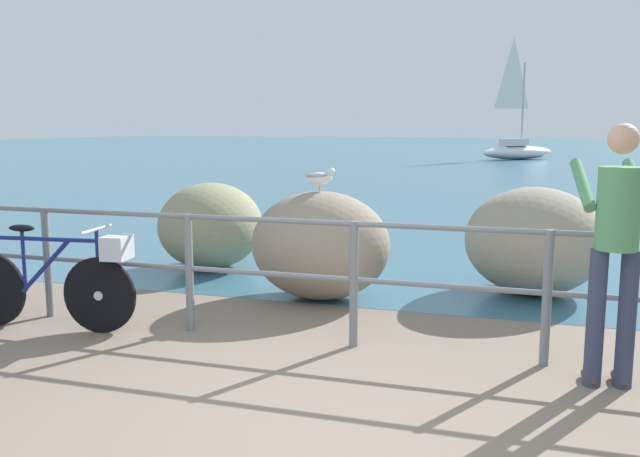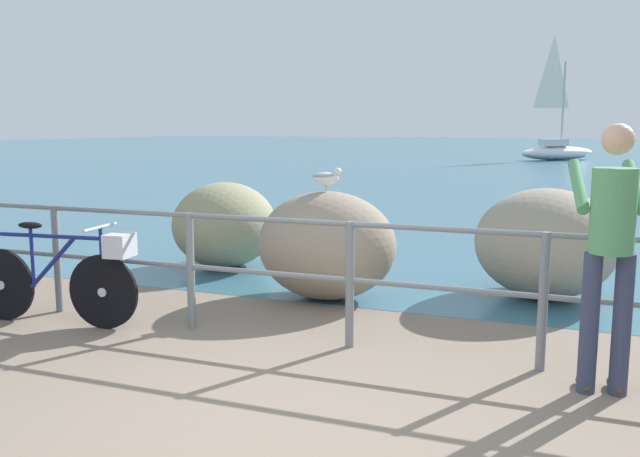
{
  "view_description": "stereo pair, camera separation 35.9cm",
  "coord_description": "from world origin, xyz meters",
  "px_view_note": "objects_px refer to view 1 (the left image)",
  "views": [
    {
      "loc": [
        1.29,
        -3.39,
        1.77
      ],
      "look_at": [
        -0.41,
        2.08,
        0.89
      ],
      "focal_mm": 37.74,
      "sensor_mm": 36.0,
      "label": 1
    },
    {
      "loc": [
        1.63,
        -3.27,
        1.77
      ],
      "look_at": [
        -0.41,
        2.08,
        0.89
      ],
      "focal_mm": 37.74,
      "sensor_mm": 36.0,
      "label": 2
    }
  ],
  "objects_px": {
    "breakwater_boulder_left": "(211,226)",
    "breakwater_boulder_right": "(534,241)",
    "sailboat": "(517,146)",
    "person_at_railing": "(615,243)",
    "seagull": "(320,177)",
    "breakwater_boulder_main": "(320,245)",
    "bicycle": "(59,278)"
  },
  "relations": [
    {
      "from": "bicycle",
      "to": "breakwater_boulder_main",
      "type": "relative_size",
      "value": 1.18
    },
    {
      "from": "person_at_railing",
      "to": "breakwater_boulder_right",
      "type": "distance_m",
      "value": 2.61
    },
    {
      "from": "breakwater_boulder_main",
      "to": "breakwater_boulder_right",
      "type": "height_order",
      "value": "breakwater_boulder_right"
    },
    {
      "from": "breakwater_boulder_left",
      "to": "person_at_railing",
      "type": "bearing_deg",
      "value": -31.8
    },
    {
      "from": "person_at_railing",
      "to": "sailboat",
      "type": "xyz_separation_m",
      "value": [
        -1.21,
        31.61,
        -0.28
      ]
    },
    {
      "from": "breakwater_boulder_right",
      "to": "sailboat",
      "type": "xyz_separation_m",
      "value": [
        -0.73,
        29.08,
        0.14
      ]
    },
    {
      "from": "person_at_railing",
      "to": "seagull",
      "type": "xyz_separation_m",
      "value": [
        -2.58,
        1.68,
        0.25
      ]
    },
    {
      "from": "bicycle",
      "to": "breakwater_boulder_right",
      "type": "distance_m",
      "value": 4.69
    },
    {
      "from": "person_at_railing",
      "to": "seagull",
      "type": "distance_m",
      "value": 3.09
    },
    {
      "from": "person_at_railing",
      "to": "seagull",
      "type": "relative_size",
      "value": 5.32
    },
    {
      "from": "person_at_railing",
      "to": "breakwater_boulder_main",
      "type": "xyz_separation_m",
      "value": [
        -2.57,
        1.65,
        -0.44
      ]
    },
    {
      "from": "breakwater_boulder_main",
      "to": "sailboat",
      "type": "relative_size",
      "value": 0.23
    },
    {
      "from": "breakwater_boulder_left",
      "to": "seagull",
      "type": "height_order",
      "value": "seagull"
    },
    {
      "from": "breakwater_boulder_right",
      "to": "seagull",
      "type": "xyz_separation_m",
      "value": [
        -2.1,
        -0.85,
        0.68
      ]
    },
    {
      "from": "breakwater_boulder_main",
      "to": "sailboat",
      "type": "bearing_deg",
      "value": 87.4
    },
    {
      "from": "breakwater_boulder_left",
      "to": "breakwater_boulder_right",
      "type": "bearing_deg",
      "value": -2.1
    },
    {
      "from": "breakwater_boulder_right",
      "to": "sailboat",
      "type": "bearing_deg",
      "value": 91.43
    },
    {
      "from": "breakwater_boulder_left",
      "to": "seagull",
      "type": "bearing_deg",
      "value": -29.85
    },
    {
      "from": "breakwater_boulder_main",
      "to": "breakwater_boulder_left",
      "type": "height_order",
      "value": "breakwater_boulder_main"
    },
    {
      "from": "breakwater_boulder_right",
      "to": "seagull",
      "type": "relative_size",
      "value": 4.38
    },
    {
      "from": "bicycle",
      "to": "sailboat",
      "type": "bearing_deg",
      "value": 78.14
    },
    {
      "from": "bicycle",
      "to": "person_at_railing",
      "type": "distance_m",
      "value": 4.43
    },
    {
      "from": "breakwater_boulder_main",
      "to": "sailboat",
      "type": "height_order",
      "value": "sailboat"
    },
    {
      "from": "breakwater_boulder_right",
      "to": "seagull",
      "type": "bearing_deg",
      "value": -157.93
    },
    {
      "from": "breakwater_boulder_left",
      "to": "seagull",
      "type": "xyz_separation_m",
      "value": [
        1.73,
        -0.99,
        0.71
      ]
    },
    {
      "from": "breakwater_boulder_main",
      "to": "breakwater_boulder_right",
      "type": "relative_size",
      "value": 0.98
    },
    {
      "from": "breakwater_boulder_left",
      "to": "breakwater_boulder_right",
      "type": "relative_size",
      "value": 0.94
    },
    {
      "from": "bicycle",
      "to": "sailboat",
      "type": "height_order",
      "value": "sailboat"
    },
    {
      "from": "bicycle",
      "to": "breakwater_boulder_right",
      "type": "xyz_separation_m",
      "value": [
        3.91,
        2.59,
        0.1
      ]
    },
    {
      "from": "bicycle",
      "to": "breakwater_boulder_main",
      "type": "height_order",
      "value": "breakwater_boulder_main"
    },
    {
      "from": "breakwater_boulder_main",
      "to": "breakwater_boulder_right",
      "type": "bearing_deg",
      "value": 22.89
    },
    {
      "from": "breakwater_boulder_right",
      "to": "sailboat",
      "type": "distance_m",
      "value": 29.09
    }
  ]
}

